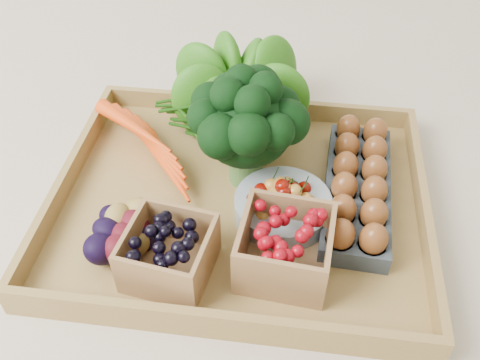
# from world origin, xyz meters

# --- Properties ---
(ground) EXTENTS (4.00, 4.00, 0.00)m
(ground) POSITION_xyz_m (0.00, 0.00, 0.00)
(ground) COLOR beige
(ground) RESTS_ON ground
(tray) EXTENTS (0.55, 0.45, 0.01)m
(tray) POSITION_xyz_m (0.00, 0.00, 0.01)
(tray) COLOR #9F7E42
(tray) RESTS_ON ground
(carrots) EXTENTS (0.18, 0.13, 0.04)m
(carrots) POSITION_xyz_m (-0.14, 0.07, 0.04)
(carrots) COLOR #F1470E
(carrots) RESTS_ON tray
(lettuce) EXTENTS (0.16, 0.16, 0.16)m
(lettuce) POSITION_xyz_m (-0.02, 0.19, 0.09)
(lettuce) COLOR #20590E
(lettuce) RESTS_ON tray
(broccoli) EXTENTS (0.18, 0.18, 0.14)m
(broccoli) POSITION_xyz_m (0.00, 0.05, 0.08)
(broccoli) COLOR black
(broccoli) RESTS_ON tray
(cherry_bowl) EXTENTS (0.14, 0.14, 0.04)m
(cherry_bowl) POSITION_xyz_m (0.07, -0.02, 0.03)
(cherry_bowl) COLOR #8C9EA5
(cherry_bowl) RESTS_ON tray
(egg_carton) EXTENTS (0.11, 0.28, 0.03)m
(egg_carton) POSITION_xyz_m (0.17, 0.03, 0.03)
(egg_carton) COLOR #353D43
(egg_carton) RESTS_ON tray
(potatoes) EXTENTS (0.12, 0.12, 0.07)m
(potatoes) POSITION_xyz_m (-0.15, -0.10, 0.05)
(potatoes) COLOR #400A13
(potatoes) RESTS_ON tray
(punnet_blackberry) EXTENTS (0.12, 0.12, 0.07)m
(punnet_blackberry) POSITION_xyz_m (-0.08, -0.14, 0.05)
(punnet_blackberry) COLOR black
(punnet_blackberry) RESTS_ON tray
(punnet_raspberry) EXTENTS (0.13, 0.13, 0.08)m
(punnet_raspberry) POSITION_xyz_m (0.07, -0.11, 0.06)
(punnet_raspberry) COLOR maroon
(punnet_raspberry) RESTS_ON tray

